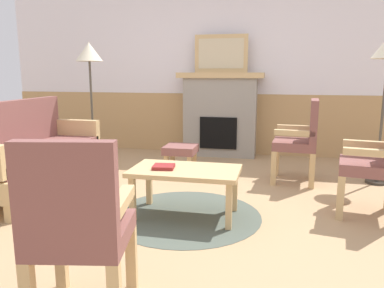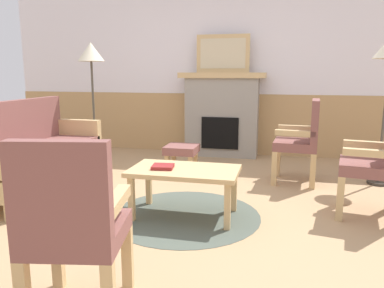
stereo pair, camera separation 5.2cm
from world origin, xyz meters
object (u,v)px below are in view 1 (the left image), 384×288
Objects in this scene: book_on_table at (164,167)px; footstool at (181,151)px; couch at (33,155)px; armchair_near_fireplace at (378,158)px; armchair_front_left at (77,223)px; armchair_by_window_left at (301,137)px; framed_picture at (221,54)px; coffee_table at (185,175)px; floor_lamp_by_couch at (89,60)px; fireplace at (220,114)px.

footstool is (-0.22, 1.46, -0.17)m from book_on_table.
couch is 1.84× the size of armchair_near_fireplace.
couch is 4.50× the size of footstool.
armchair_front_left is at bearing -134.18° from armchair_near_fireplace.
armchair_by_window_left is at bearing 66.28° from armchair_front_left.
footstool is 0.41× the size of armchair_front_left.
couch is (-1.72, -2.22, -1.16)m from framed_picture.
footstool is (-0.41, 1.42, -0.10)m from coffee_table.
floor_lamp_by_couch reaches higher than armchair_by_window_left.
framed_picture is at bearing 73.89° from footstool.
fireplace is 0.72× the size of couch.
couch and armchair_front_left have the same top height.
fireplace reaches higher than footstool.
armchair_by_window_left and armchair_front_left have the same top height.
floor_lamp_by_couch reaches higher than fireplace.
fireplace is at bearing 52.20° from couch.
armchair_by_window_left is at bearing 47.17° from book_on_table.
couch is 1.83m from coffee_table.
armchair_near_fireplace is at bearing -51.99° from framed_picture.
framed_picture reaches higher than footstool.
framed_picture is at bearing 90.00° from fireplace.
armchair_by_window_left is (2.86, 0.96, 0.14)m from couch.
armchair_front_left is (1.61, -1.90, 0.14)m from couch.
armchair_near_fireplace and armchair_by_window_left have the same top height.
book_on_table is at bearing -167.67° from armchair_near_fireplace.
armchair_near_fireplace is at bearing 45.82° from armchair_front_left.
armchair_near_fireplace is (2.07, -1.05, 0.25)m from footstool.
book_on_table is 0.11× the size of floor_lamp_by_couch.
armchair_front_left reaches higher than book_on_table.
armchair_by_window_left reaches higher than coffee_table.
armchair_near_fireplace is (1.73, -2.21, -0.11)m from fireplace.
coffee_table is at bearing -88.44° from framed_picture.
floor_lamp_by_couch is at bearing 136.91° from coffee_table.
fireplace is 3.25× the size of footstool.
book_on_table is 2.46m from floor_lamp_by_couch.
armchair_by_window_left is (-0.59, 0.95, 0.00)m from armchair_near_fireplace.
fireplace reaches higher than armchair_front_left.
fireplace is at bearing 88.39° from armchair_front_left.
armchair_near_fireplace is 1.00× the size of armchair_by_window_left.
framed_picture is 4.29× the size of book_on_table.
fireplace reaches higher than coffee_table.
fireplace is 1.70m from armchair_by_window_left.
fireplace is at bearing 30.58° from floor_lamp_by_couch.
coffee_table reaches higher than footstool.
fireplace is 2.60m from coffee_table.
armchair_front_left is (-1.25, -2.85, 0.00)m from armchair_by_window_left.
armchair_front_left is at bearing -96.93° from coffee_table.
armchair_front_left is at bearing -113.72° from armchair_by_window_left.
armchair_front_left reaches higher than footstool.
couch and armchair_by_window_left have the same top height.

